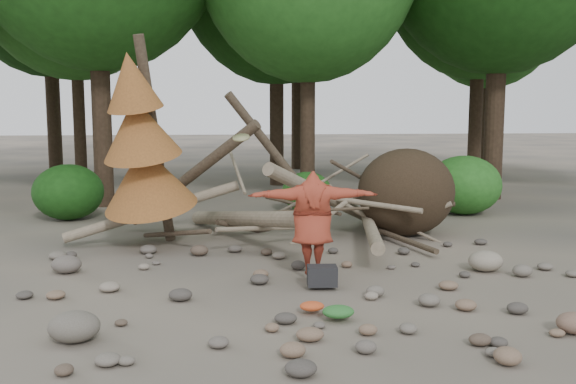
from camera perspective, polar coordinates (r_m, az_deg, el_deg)
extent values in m
plane|color=#514C44|center=(10.23, 2.94, -8.87)|extent=(120.00, 120.00, 0.00)
ellipsoid|color=#332619|center=(14.71, 10.46, -0.01)|extent=(2.20, 1.87, 1.98)
cylinder|color=gray|center=(13.61, -3.59, -2.38)|extent=(2.61, 5.11, 1.08)
cylinder|color=gray|center=(14.23, 3.58, -0.52)|extent=(3.18, 3.71, 1.90)
cylinder|color=brown|center=(14.39, -8.54, 1.51)|extent=(3.08, 1.91, 2.49)
cylinder|color=gray|center=(13.79, 7.33, -3.14)|extent=(1.13, 4.98, 0.43)
cylinder|color=brown|center=(14.59, -1.05, 3.25)|extent=(2.39, 1.03, 2.89)
cylinder|color=gray|center=(13.95, -11.88, -1.66)|extent=(3.71, 0.86, 1.20)
cylinder|color=#4C3F30|center=(13.49, -9.94, -3.65)|extent=(1.52, 1.70, 0.49)
cylinder|color=gray|center=(14.35, 1.09, -0.84)|extent=(1.57, 0.85, 0.69)
cylinder|color=#4C3F30|center=(15.06, 6.92, 1.04)|extent=(1.92, 1.25, 1.10)
cylinder|color=gray|center=(13.97, -4.52, 1.80)|extent=(0.37, 1.42, 0.85)
cylinder|color=#4C3F30|center=(13.70, 10.05, -4.12)|extent=(0.79, 2.54, 0.12)
cylinder|color=gray|center=(13.05, -2.60, -3.25)|extent=(1.78, 1.11, 0.29)
cylinder|color=#4C3F30|center=(13.59, -11.72, 4.47)|extent=(0.67, 1.13, 4.35)
cone|color=brown|center=(13.35, -12.44, 1.38)|extent=(2.06, 2.13, 1.86)
cone|color=brown|center=(13.09, -13.13, 5.63)|extent=(1.71, 1.78, 1.65)
cone|color=brown|center=(12.92, -13.77, 9.59)|extent=(1.23, 1.30, 1.41)
cylinder|color=#38281C|center=(19.58, -16.43, 11.89)|extent=(0.56, 0.56, 8.96)
cylinder|color=#38281C|center=(19.08, 1.77, 9.57)|extent=(0.44, 0.44, 7.14)
cylinder|color=#38281C|center=(21.35, 18.11, 12.09)|extent=(0.60, 0.60, 9.45)
cylinder|color=#38281C|center=(23.75, -18.19, 9.30)|extent=(0.42, 0.42, 7.56)
cylinder|color=#38281C|center=(24.02, -1.03, 10.82)|extent=(0.52, 0.52, 8.54)
cylinder|color=#38281C|center=(25.38, 16.45, 9.87)|extent=(0.50, 0.50, 8.12)
cylinder|color=#38281C|center=(30.69, -20.30, 10.69)|extent=(0.62, 0.62, 9.66)
cylinder|color=#38281C|center=(30.44, 0.83, 10.32)|extent=(0.54, 0.54, 8.75)
cylinder|color=#38281C|center=(32.24, 17.24, 9.02)|extent=(0.46, 0.46, 7.84)
ellipsoid|color=#194A13|center=(17.50, -18.95, 0.00)|extent=(1.80, 1.80, 1.44)
ellipsoid|color=#215E1B|center=(17.80, 1.69, 0.01)|extent=(1.40, 1.40, 1.12)
ellipsoid|color=#2A6F22|center=(18.04, 15.38, 0.61)|extent=(2.00, 2.00, 1.60)
imported|color=maroon|center=(10.81, 2.19, -2.75)|extent=(2.20, 0.72, 1.76)
cylinder|color=#8B8858|center=(11.09, -4.19, 4.85)|extent=(0.33, 0.31, 0.16)
cube|color=black|center=(10.36, 3.05, -7.76)|extent=(0.49, 0.34, 0.32)
ellipsoid|color=#2A6A2C|center=(8.90, 4.49, -10.86)|extent=(0.44, 0.36, 0.16)
ellipsoid|color=#C24821|center=(9.18, 2.14, -10.40)|extent=(0.35, 0.28, 0.13)
ellipsoid|color=#655E54|center=(8.54, -18.48, -11.28)|extent=(0.64, 0.57, 0.38)
ellipsoid|color=#7B5D4C|center=(9.18, 24.10, -10.58)|extent=(0.46, 0.41, 0.27)
ellipsoid|color=gray|center=(11.96, 17.16, -5.88)|extent=(0.61, 0.55, 0.37)
ellipsoid|color=#625A53|center=(11.96, -19.09, -6.10)|extent=(0.52, 0.47, 0.31)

